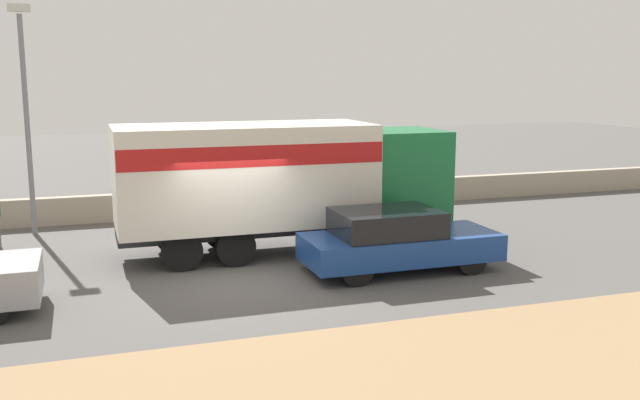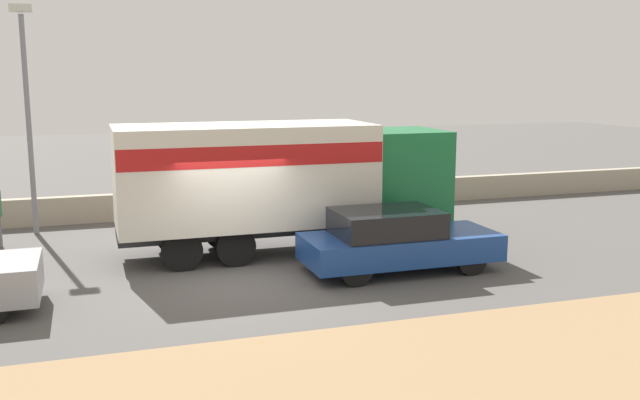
{
  "view_description": "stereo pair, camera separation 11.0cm",
  "coord_description": "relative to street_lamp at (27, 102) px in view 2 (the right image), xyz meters",
  "views": [
    {
      "loc": [
        -3.12,
        -14.61,
        4.42
      ],
      "look_at": [
        2.07,
        0.86,
        1.5
      ],
      "focal_mm": 40.0,
      "sensor_mm": 36.0,
      "label": 1
    },
    {
      "loc": [
        -3.02,
        -14.64,
        4.42
      ],
      "look_at": [
        2.07,
        0.86,
        1.5
      ],
      "focal_mm": 40.0,
      "sensor_mm": 36.0,
      "label": 2
    }
  ],
  "objects": [
    {
      "name": "car_hatchback",
      "position": [
        7.95,
        -6.64,
        -2.92
      ],
      "size": [
        4.4,
        1.81,
        1.42
      ],
      "color": "navy",
      "rests_on": "ground_plane"
    },
    {
      "name": "stone_wall_backdrop",
      "position": [
        4.49,
        1.13,
        -3.23
      ],
      "size": [
        60.0,
        0.35,
        0.81
      ],
      "color": "#A39984",
      "rests_on": "ground_plane"
    },
    {
      "name": "ground_plane",
      "position": [
        4.49,
        -6.24,
        -3.64
      ],
      "size": [
        80.0,
        80.0,
        0.0
      ],
      "primitive_type": "plane",
      "color": "#514F4C"
    },
    {
      "name": "box_truck",
      "position": [
        5.89,
        -4.12,
        -1.71
      ],
      "size": [
        8.18,
        2.52,
        3.2
      ],
      "color": "#196B38",
      "rests_on": "ground_plane"
    },
    {
      "name": "street_lamp",
      "position": [
        0.0,
        0.0,
        0.0
      ],
      "size": [
        0.56,
        0.28,
        6.2
      ],
      "color": "slate",
      "rests_on": "ground_plane"
    }
  ]
}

